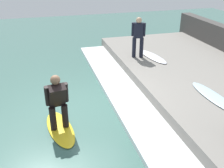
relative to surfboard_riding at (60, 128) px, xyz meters
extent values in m
plane|color=#426B60|center=(0.90, 0.84, -0.03)|extent=(28.00, 28.00, 0.00)
cube|color=gray|center=(4.88, 0.84, 0.20)|extent=(4.40, 11.19, 0.46)
cube|color=white|center=(2.13, 0.84, 0.04)|extent=(1.10, 10.63, 0.15)
ellipsoid|color=yellow|center=(0.00, 0.00, 0.00)|extent=(0.84, 1.80, 0.06)
cylinder|color=black|center=(-0.15, -0.02, 0.34)|extent=(0.16, 0.16, 0.62)
cylinder|color=black|center=(0.15, 0.02, 0.34)|extent=(0.16, 0.16, 0.62)
cube|color=black|center=(0.00, 0.00, 0.96)|extent=(0.47, 0.53, 0.66)
sphere|color=#846047|center=(0.00, 0.00, 1.38)|extent=(0.24, 0.24, 0.24)
cylinder|color=black|center=(-0.23, -0.03, 1.00)|extent=(0.12, 0.22, 0.56)
cylinder|color=black|center=(0.23, 0.03, 1.00)|extent=(0.12, 0.22, 0.56)
cylinder|color=black|center=(3.53, 3.36, 0.82)|extent=(0.15, 0.15, 0.78)
cylinder|color=black|center=(3.27, 3.46, 0.82)|extent=(0.15, 0.15, 0.78)
cube|color=black|center=(3.40, 3.41, 1.50)|extent=(0.43, 0.36, 0.58)
sphere|color=tan|center=(3.40, 3.41, 1.88)|extent=(0.22, 0.22, 0.22)
cylinder|color=black|center=(3.59, 3.33, 1.53)|extent=(0.11, 0.12, 0.50)
cylinder|color=black|center=(3.20, 3.49, 1.53)|extent=(0.11, 0.12, 0.50)
ellipsoid|color=silver|center=(3.98, 3.24, 0.46)|extent=(0.73, 1.82, 0.06)
ellipsoid|color=silver|center=(4.26, -0.31, 0.46)|extent=(0.52, 1.97, 0.06)
camera|label=1|loc=(-0.24, -5.73, 3.96)|focal=42.00mm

